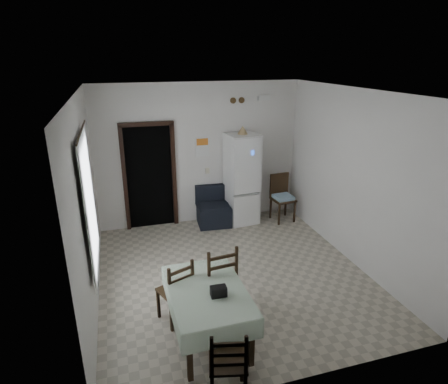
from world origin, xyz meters
TOP-DOWN VIEW (x-y plane):
  - ground at (0.00, 0.00)m, footprint 4.50×4.50m
  - ceiling at (0.00, 0.00)m, footprint 4.20×4.50m
  - wall_back at (0.00, 2.25)m, footprint 4.20×0.02m
  - wall_front at (0.00, -2.25)m, footprint 4.20×0.02m
  - wall_left at (-2.10, 0.00)m, footprint 0.02×4.50m
  - wall_right at (2.10, 0.00)m, footprint 0.02×4.50m
  - doorway at (-1.05, 2.45)m, footprint 1.06×0.52m
  - window_recess at (-2.15, -0.20)m, footprint 0.10×1.20m
  - curtain at (-2.04, -0.20)m, footprint 0.02×1.45m
  - curtain_rod at (-2.03, -0.20)m, footprint 0.02×1.60m
  - calendar at (0.05, 2.24)m, footprint 0.28×0.02m
  - calendar_image at (0.05, 2.23)m, footprint 0.24×0.01m
  - light_switch at (0.15, 2.24)m, footprint 0.08×0.02m
  - vent_left at (0.70, 2.23)m, footprint 0.12×0.03m
  - vent_right at (0.88, 2.23)m, footprint 0.12×0.03m
  - emergency_light at (1.35, 2.21)m, footprint 0.25×0.07m
  - fridge at (0.81, 1.93)m, footprint 0.67×0.67m
  - tan_cone at (0.81, 1.93)m, footprint 0.21×0.21m
  - navy_seat at (0.20, 1.93)m, footprint 0.71×0.69m
  - corner_chair at (1.68, 1.72)m, footprint 0.47×0.47m
  - dining_table at (-0.75, -1.32)m, footprint 0.92×1.38m
  - black_bag at (-0.65, -1.48)m, footprint 0.19×0.12m
  - dining_chair_far_left at (-1.07, -0.86)m, footprint 0.52×0.52m
  - dining_chair_far_right at (-0.48, -0.83)m, footprint 0.50×0.50m
  - dining_chair_near_head at (-0.76, -2.21)m, footprint 0.46×0.46m

SIDE VIEW (x-z plane):
  - ground at x=0.00m, z-range 0.00..0.00m
  - dining_table at x=-0.75m, z-range 0.00..0.71m
  - navy_seat at x=0.20m, z-range 0.00..0.80m
  - dining_chair_near_head at x=-0.76m, z-range 0.00..0.90m
  - dining_chair_far_left at x=-1.07m, z-range 0.00..0.93m
  - corner_chair at x=1.68m, z-range 0.00..1.01m
  - dining_chair_far_right at x=-0.48m, z-range 0.00..1.05m
  - black_bag at x=-0.65m, z-range 0.71..0.84m
  - fridge at x=0.81m, z-range 0.00..1.89m
  - doorway at x=-1.05m, z-range -0.05..2.17m
  - light_switch at x=0.15m, z-range 1.04..1.16m
  - wall_back at x=0.00m, z-range 0.00..2.90m
  - wall_front at x=0.00m, z-range 0.00..2.90m
  - wall_left at x=-2.10m, z-range 0.00..2.90m
  - wall_right at x=2.10m, z-range 0.00..2.90m
  - window_recess at x=-2.15m, z-range 0.75..2.35m
  - curtain at x=-2.04m, z-range 0.62..2.48m
  - calendar at x=0.05m, z-range 1.42..1.82m
  - calendar_image at x=0.05m, z-range 1.65..1.79m
  - tan_cone at x=0.81m, z-range 1.89..2.06m
  - curtain_rod at x=-2.03m, z-range 2.49..2.51m
  - vent_left at x=0.70m, z-range 2.46..2.58m
  - vent_right at x=0.88m, z-range 2.46..2.58m
  - emergency_light at x=1.35m, z-range 2.50..2.59m
  - ceiling at x=0.00m, z-range 2.89..2.91m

